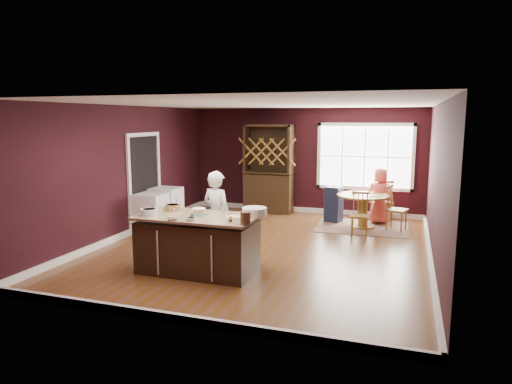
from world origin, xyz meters
TOP-DOWN VIEW (x-y plane):
  - room_shell at (0.00, 0.00)m, footprint 7.00×7.00m
  - window at (1.50, 3.47)m, footprint 2.36×0.10m
  - doorway at (-2.97, 0.60)m, footprint 0.08×1.26m
  - kitchen_island at (-0.59, -1.68)m, footprint 1.90×0.99m
  - dining_table at (1.62, 2.23)m, footprint 1.17×1.17m
  - baker at (-0.56, -0.97)m, footprint 0.65×0.51m
  - layer_cake at (-0.56, -1.68)m, footprint 0.29×0.29m
  - bowl_blue at (-1.32, -1.91)m, footprint 0.27×0.27m
  - bowl_yellow at (-1.16, -1.44)m, footprint 0.26×0.26m
  - bowl_pink at (-0.81, -2.09)m, footprint 0.15×0.15m
  - bowl_olive at (-0.52, -2.05)m, footprint 0.14×0.14m
  - drinking_glass at (-0.17, -1.68)m, footprint 0.08×0.08m
  - dinner_plate at (0.02, -1.63)m, footprint 0.26×0.26m
  - white_tub at (0.28, -1.42)m, footprint 0.39×0.39m
  - stoneware_crock at (0.34, -2.02)m, footprint 0.16×0.16m
  - toy_figurine at (0.07, -1.92)m, footprint 0.05×0.05m
  - rug at (1.62, 2.23)m, footprint 2.03×1.58m
  - chair_east at (2.35, 2.18)m, footprint 0.50×0.52m
  - chair_south at (1.62, 1.45)m, footprint 0.41×0.39m
  - chair_north at (1.96, 3.02)m, footprint 0.58×0.58m
  - seated_woman at (1.94, 2.76)m, footprint 0.68×0.48m
  - high_chair at (0.90, 2.59)m, footprint 0.43×0.43m
  - toddler at (0.87, 2.58)m, footprint 0.18×0.14m
  - table_plate at (1.85, 2.10)m, footprint 0.21×0.21m
  - table_cup at (1.39, 2.38)m, footprint 0.14×0.14m
  - hutch at (-0.91, 3.22)m, footprint 1.25×0.52m
  - washer at (-2.64, 0.28)m, footprint 0.59×0.57m
  - dryer at (-2.64, 0.92)m, footprint 0.61×0.59m

SIDE VIEW (x-z plane):
  - rug at x=1.62m, z-range 0.00..0.01m
  - washer at x=-2.64m, z-range 0.00..0.86m
  - kitchen_island at x=-0.59m, z-range -0.02..0.90m
  - high_chair at x=0.90m, z-range 0.00..0.88m
  - dryer at x=-2.64m, z-range 0.00..0.89m
  - chair_south at x=1.62m, z-range 0.00..0.92m
  - chair_east at x=2.35m, z-range 0.00..1.00m
  - chair_north at x=1.96m, z-range 0.00..1.01m
  - dining_table at x=1.62m, z-range 0.16..0.91m
  - seated_woman at x=1.94m, z-range 0.00..1.31m
  - table_plate at x=1.85m, z-range 0.75..0.77m
  - baker at x=-0.56m, z-range 0.00..1.55m
  - table_cup at x=1.39m, z-range 0.75..0.84m
  - toddler at x=0.87m, z-range 0.68..0.94m
  - dinner_plate at x=0.02m, z-range 0.92..0.94m
  - bowl_olive at x=-0.52m, z-range 0.92..0.97m
  - bowl_pink at x=-0.81m, z-range 0.92..0.97m
  - toy_figurine at x=0.07m, z-range 0.92..1.01m
  - bowl_yellow at x=-1.16m, z-range 0.92..1.02m
  - bowl_blue at x=-1.32m, z-range 0.92..1.02m
  - layer_cake at x=-0.56m, z-range 0.92..1.04m
  - white_tub at x=0.28m, z-range 0.92..1.05m
  - drinking_glass at x=-0.17m, z-range 0.92..1.08m
  - stoneware_crock at x=0.34m, z-range 0.92..1.11m
  - doorway at x=-2.97m, z-range -0.04..2.09m
  - hutch at x=-0.91m, z-range 0.00..2.29m
  - room_shell at x=0.00m, z-range -2.15..4.85m
  - window at x=1.50m, z-range 0.67..2.33m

